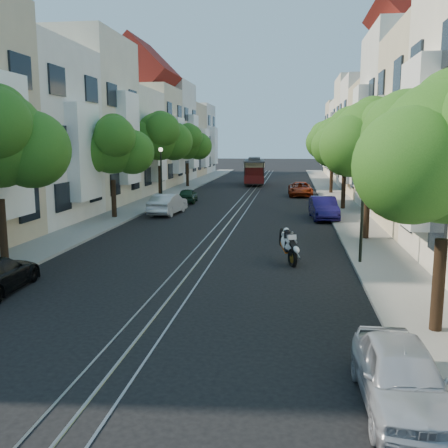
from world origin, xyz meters
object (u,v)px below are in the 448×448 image
at_px(tree_e_b, 371,141).
at_px(tree_e_c, 346,143).
at_px(tree_w_d, 188,143).
at_px(sportbike_rider, 288,244).
at_px(lamp_west, 161,166).
at_px(parked_car_w_far, 188,196).
at_px(parked_car_w_mid, 168,204).
at_px(tree_w_c, 160,137).
at_px(parked_car_e_far, 300,189).
at_px(tree_e_d, 333,140).
at_px(parked_car_e_mid, 324,208).
at_px(lamp_east, 363,191).
at_px(tree_w_b, 113,147).
at_px(cable_car, 254,170).
at_px(parked_car_e_near, 401,376).

xyz_separation_m(tree_e_b, tree_e_c, (-0.00, 11.00, -0.13)).
height_order(tree_w_d, sportbike_rider, tree_w_d).
distance_m(lamp_west, sportbike_rider, 20.66).
xyz_separation_m(tree_e_c, parked_car_w_far, (-11.66, 2.71, -4.04)).
height_order(tree_e_c, parked_car_w_mid, tree_e_c).
height_order(tree_w_c, parked_car_e_far, tree_w_c).
distance_m(tree_e_d, parked_car_e_mid, 16.03).
bearing_deg(tree_w_d, parked_car_e_far, -31.77).
bearing_deg(lamp_east, tree_e_c, 86.56).
height_order(tree_w_b, sportbike_rider, tree_w_b).
distance_m(lamp_east, lamp_west, 21.97).
bearing_deg(cable_car, tree_w_c, -117.49).
height_order(cable_car, parked_car_e_near, cable_car).
height_order(lamp_east, parked_car_e_near, lamp_east).
distance_m(tree_w_b, lamp_east, 16.81).
bearing_deg(parked_car_e_mid, parked_car_w_mid, 171.43).
height_order(tree_e_c, parked_car_e_mid, tree_e_c).
bearing_deg(parked_car_e_near, sportbike_rider, 100.15).
bearing_deg(tree_w_d, tree_e_c, -48.01).
bearing_deg(parked_car_w_mid, tree_w_c, -66.67).
distance_m(tree_e_c, parked_car_w_far, 12.64).
bearing_deg(sportbike_rider, lamp_east, -19.46).
xyz_separation_m(lamp_west, parked_car_e_far, (10.70, 6.83, -2.24)).
xyz_separation_m(lamp_east, sportbike_rider, (-2.78, -0.06, -2.07)).
relative_size(tree_w_b, parked_car_w_far, 1.90).
distance_m(tree_w_d, parked_car_w_far, 14.15).
relative_size(tree_w_d, cable_car, 0.90).
bearing_deg(parked_car_e_mid, tree_e_d, 79.65).
xyz_separation_m(tree_e_c, tree_e_d, (0.00, 11.00, 0.27)).
xyz_separation_m(lamp_east, parked_car_w_mid, (-10.70, 12.35, -2.17)).
relative_size(tree_e_d, tree_w_c, 0.97).
relative_size(tree_e_c, parked_car_e_far, 1.49).
bearing_deg(tree_e_b, lamp_east, -100.93).
relative_size(tree_e_c, lamp_west, 1.57).
relative_size(lamp_east, parked_car_w_far, 1.26).
bearing_deg(tree_w_d, sportbike_rider, -71.60).
distance_m(tree_w_d, parked_car_e_near, 44.71).
bearing_deg(parked_car_e_mid, tree_e_b, -80.09).
bearing_deg(sportbike_rider, tree_w_d, 87.65).
xyz_separation_m(tree_e_b, tree_w_b, (-14.40, 5.00, -0.34)).
distance_m(lamp_east, parked_car_w_far, 21.66).
bearing_deg(parked_car_w_far, tree_w_c, -44.41).
xyz_separation_m(tree_e_d, parked_car_w_mid, (-11.66, -14.62, -4.19)).
distance_m(tree_w_c, sportbike_rider, 23.97).
bearing_deg(tree_e_b, tree_w_c, 131.99).
bearing_deg(parked_car_w_far, parked_car_e_far, -149.67).
xyz_separation_m(tree_w_d, parked_car_w_mid, (2.74, -19.62, -3.92)).
xyz_separation_m(tree_e_c, parked_car_e_near, (-1.66, -26.67, -3.99)).
relative_size(tree_w_c, lamp_west, 1.71).
xyz_separation_m(tree_w_d, parked_car_e_near, (12.74, -42.67, -3.99)).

